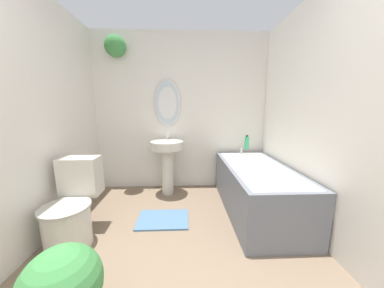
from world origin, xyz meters
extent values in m
cube|color=silver|center=(0.00, 2.72, 1.20)|extent=(2.75, 0.06, 2.40)
ellipsoid|color=silver|center=(-0.21, 2.68, 1.36)|extent=(0.40, 0.02, 0.72)
ellipsoid|color=silver|center=(-0.21, 2.67, 1.36)|extent=(0.36, 0.01, 0.68)
cylinder|color=#47474C|center=(-0.92, 2.61, 2.21)|extent=(0.13, 0.13, 0.07)
sphere|color=#3D8442|center=(-0.92, 2.61, 2.14)|extent=(0.30, 0.30, 0.30)
cube|color=silver|center=(-1.35, 1.35, 1.20)|extent=(0.06, 2.81, 2.40)
cube|color=silver|center=(1.35, 1.35, 1.20)|extent=(0.06, 2.81, 2.40)
cylinder|color=beige|center=(-1.04, 1.30, 0.19)|extent=(0.40, 0.40, 0.38)
cylinder|color=#B1ADA0|center=(-1.04, 1.30, 0.39)|extent=(0.43, 0.43, 0.02)
cube|color=beige|center=(-1.04, 1.61, 0.58)|extent=(0.38, 0.22, 0.40)
cylinder|color=beige|center=(-0.21, 2.42, 0.34)|extent=(0.17, 0.17, 0.69)
cylinder|color=beige|center=(-0.21, 2.42, 0.75)|extent=(0.48, 0.48, 0.11)
cylinder|color=silver|center=(-0.21, 2.55, 0.85)|extent=(0.02, 0.02, 0.10)
cube|color=slate|center=(0.93, 1.87, 0.29)|extent=(0.74, 1.56, 0.58)
cube|color=beige|center=(0.93, 1.87, 0.56)|extent=(0.64, 1.46, 0.04)
cylinder|color=silver|center=(0.93, 2.54, 0.62)|extent=(0.04, 0.04, 0.08)
cylinder|color=#38B275|center=(1.00, 2.51, 0.75)|extent=(0.06, 0.06, 0.19)
cylinder|color=black|center=(1.00, 2.51, 0.86)|extent=(0.04, 0.04, 0.02)
sphere|color=#3D8442|center=(-0.63, 0.56, 0.33)|extent=(0.42, 0.42, 0.42)
cube|color=#4C7093|center=(-0.21, 1.69, 0.01)|extent=(0.58, 0.40, 0.02)
camera|label=1|loc=(0.04, -0.35, 1.27)|focal=18.00mm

